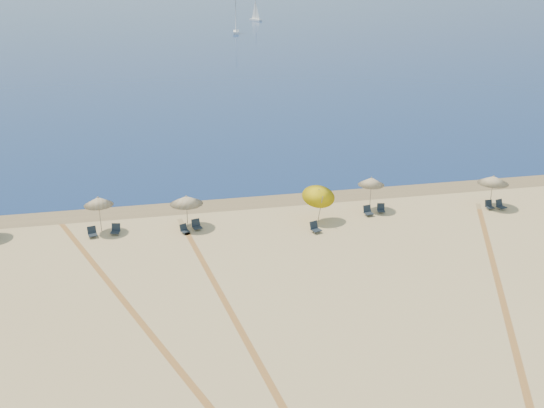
# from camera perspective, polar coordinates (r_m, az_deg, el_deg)

# --- Properties ---
(ocean) EXTENTS (500.00, 500.00, 0.00)m
(ocean) POSITION_cam_1_polar(r_m,az_deg,el_deg) (243.37, -10.49, 17.42)
(ocean) COLOR #0C2151
(ocean) RESTS_ON ground
(wet_sand) EXTENTS (500.00, 500.00, 0.00)m
(wet_sand) POSITION_cam_1_polar(r_m,az_deg,el_deg) (45.55, -1.04, 0.30)
(wet_sand) COLOR olive
(wet_sand) RESTS_ON ground
(umbrella_1) EXTENTS (1.93, 1.93, 2.52)m
(umbrella_1) POSITION_cam_1_polar(r_m,az_deg,el_deg) (41.15, -16.13, 0.26)
(umbrella_1) COLOR gray
(umbrella_1) RESTS_ON ground
(umbrella_2) EXTENTS (2.22, 2.22, 2.29)m
(umbrella_2) POSITION_cam_1_polar(r_m,az_deg,el_deg) (40.73, -8.12, 0.37)
(umbrella_2) COLOR gray
(umbrella_2) RESTS_ON ground
(umbrella_3) EXTENTS (2.27, 2.30, 2.80)m
(umbrella_3) POSITION_cam_1_polar(r_m,az_deg,el_deg) (41.24, 4.47, 0.99)
(umbrella_3) COLOR gray
(umbrella_3) RESTS_ON ground
(umbrella_4) EXTENTS (1.90, 1.90, 2.54)m
(umbrella_4) POSITION_cam_1_polar(r_m,az_deg,el_deg) (43.74, 9.40, 2.14)
(umbrella_4) COLOR gray
(umbrella_4) RESTS_ON ground
(umbrella_5) EXTENTS (2.21, 2.21, 2.44)m
(umbrella_5) POSITION_cam_1_polar(r_m,az_deg,el_deg) (46.61, 20.24, 2.17)
(umbrella_5) COLOR gray
(umbrella_5) RESTS_ON ground
(chair_2) EXTENTS (0.69, 0.76, 0.67)m
(chair_2) POSITION_cam_1_polar(r_m,az_deg,el_deg) (41.21, -16.67, -2.60)
(chair_2) COLOR black
(chair_2) RESTS_ON ground
(chair_3) EXTENTS (0.70, 0.77, 0.68)m
(chair_3) POSITION_cam_1_polar(r_m,az_deg,el_deg) (41.21, -14.60, -2.37)
(chair_3) COLOR black
(chair_3) RESTS_ON ground
(chair_4) EXTENTS (0.69, 0.73, 0.60)m
(chair_4) POSITION_cam_1_polar(r_m,az_deg,el_deg) (40.46, -8.31, -2.39)
(chair_4) COLOR black
(chair_4) RESTS_ON ground
(chair_5) EXTENTS (0.73, 0.80, 0.69)m
(chair_5) POSITION_cam_1_polar(r_m,az_deg,el_deg) (40.88, -7.16, -2.00)
(chair_5) COLOR black
(chair_5) RESTS_ON ground
(chair_6) EXTENTS (0.79, 0.85, 0.70)m
(chair_6) POSITION_cam_1_polar(r_m,az_deg,el_deg) (40.27, 4.10, -2.25)
(chair_6) COLOR black
(chair_6) RESTS_ON ground
(chair_7) EXTENTS (0.66, 0.74, 0.69)m
(chair_7) POSITION_cam_1_polar(r_m,az_deg,el_deg) (43.39, 9.08, -0.67)
(chair_7) COLOR black
(chair_7) RESTS_ON ground
(chair_8) EXTENTS (0.67, 0.74, 0.64)m
(chair_8) POSITION_cam_1_polar(r_m,az_deg,el_deg) (44.03, 10.28, -0.44)
(chair_8) COLOR black
(chair_8) RESTS_ON ground
(chair_9) EXTENTS (0.54, 0.63, 0.64)m
(chair_9) POSITION_cam_1_polar(r_m,az_deg,el_deg) (46.76, 19.89, -0.11)
(chair_9) COLOR black
(chair_9) RESTS_ON ground
(chair_10) EXTENTS (0.72, 0.79, 0.69)m
(chair_10) POSITION_cam_1_polar(r_m,az_deg,el_deg) (47.01, 20.82, -0.09)
(chair_10) COLOR black
(chair_10) RESTS_ON ground
(sailboat_1) EXTENTS (2.37, 5.95, 8.63)m
(sailboat_1) POSITION_cam_1_polar(r_m,az_deg,el_deg) (164.08, -3.45, 16.74)
(sailboat_1) COLOR white
(sailboat_1) RESTS_ON ocean
(sailboat_2) EXTENTS (3.50, 5.00, 7.45)m
(sailboat_2) POSITION_cam_1_polar(r_m,az_deg,el_deg) (202.92, -1.56, 17.61)
(sailboat_2) COLOR white
(sailboat_2) RESTS_ON ocean
(tire_tracks) EXTENTS (56.99, 42.58, 0.00)m
(tire_tracks) POSITION_cam_1_polar(r_m,az_deg,el_deg) (31.77, 1.46, -9.83)
(tire_tracks) COLOR tan
(tire_tracks) RESTS_ON ground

